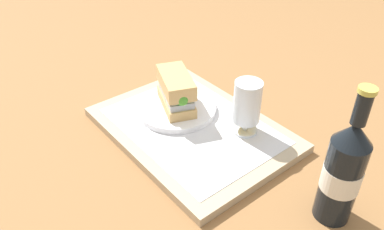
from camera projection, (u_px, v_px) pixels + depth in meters
name	position (u px, v px, depth m)	size (l,w,h in m)	color
ground_plane	(192.00, 133.00, 0.90)	(3.00, 3.00, 0.00)	olive
tray	(192.00, 129.00, 0.89)	(0.44, 0.32, 0.02)	tan
placemat	(192.00, 126.00, 0.88)	(0.38, 0.27, 0.00)	silver
plate	(177.00, 108.00, 0.93)	(0.19, 0.19, 0.01)	white
sandwich	(176.00, 91.00, 0.90)	(0.14, 0.11, 0.08)	tan
beer_glass	(247.00, 105.00, 0.83)	(0.06, 0.06, 0.12)	silver
beer_bottle	(343.00, 171.00, 0.64)	(0.07, 0.07, 0.27)	black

